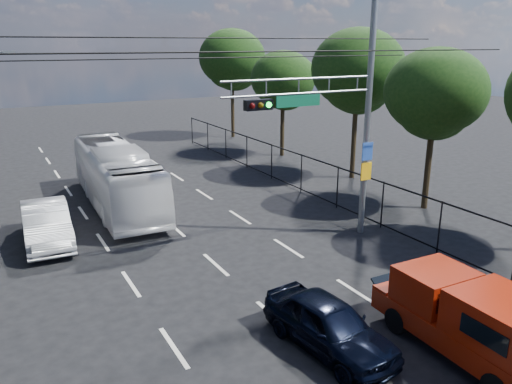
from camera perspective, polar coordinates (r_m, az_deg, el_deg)
lane_markings at (r=22.89m, az=-10.87°, el=-2.59°), size 6.12×38.00×0.01m
signal_mast at (r=18.93m, az=9.94°, el=9.77°), size 6.43×0.39×9.50m
utility_wires at (r=16.80m, az=-6.44°, el=15.88°), size 22.00×5.04×0.74m
fence_right at (r=24.38m, az=7.60°, el=1.29°), size 0.06×34.03×2.00m
tree_right_b at (r=23.78m, az=19.75°, el=9.97°), size 4.50×4.50×7.31m
tree_right_c at (r=28.43m, az=11.52°, el=12.91°), size 5.10×5.10×8.29m
tree_right_d at (r=33.91m, az=3.11°, el=12.27°), size 4.32×4.32×7.02m
tree_right_e at (r=40.94m, az=-2.75°, el=14.54°), size 5.28×5.28×8.58m
red_pickup at (r=13.52m, az=23.52°, el=-13.14°), size 2.05×5.24×1.93m
navy_hatchback at (r=13.04m, az=8.32°, el=-14.77°), size 1.98×4.07×1.34m
white_bus at (r=24.31m, az=-15.66°, el=1.75°), size 2.85×10.40×2.87m
white_van at (r=20.83m, az=-22.83°, el=-3.34°), size 1.88×4.78×1.55m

